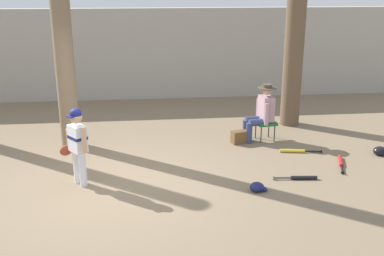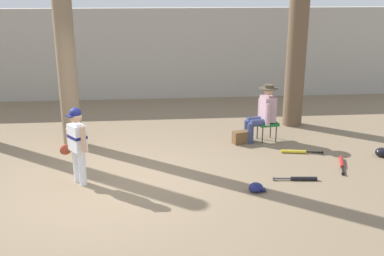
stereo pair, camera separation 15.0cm
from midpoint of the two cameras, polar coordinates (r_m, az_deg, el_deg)
ground_plane at (r=7.74m, az=-9.33°, el=-7.12°), size 60.00×60.00×0.00m
concrete_back_wall at (r=13.23m, az=-7.84°, el=9.02°), size 18.00×0.36×2.51m
tree_behind_spectator at (r=10.72m, az=13.24°, el=10.21°), size 0.58×0.58×4.36m
young_ballplayer at (r=7.69m, az=-13.52°, el=-1.56°), size 0.53×0.50×1.31m
folding_stool at (r=9.80m, az=9.68°, el=0.52°), size 0.45×0.45×0.41m
seated_spectator at (r=9.69m, az=9.22°, el=2.04°), size 0.68×0.54×1.20m
handbag_beside_stool at (r=9.61m, az=6.52°, el=-1.15°), size 0.38×0.27×0.26m
bat_yellow_trainer at (r=9.28m, az=13.25°, el=-2.85°), size 0.81×0.20×0.07m
bat_black_composite at (r=8.07m, az=13.74°, el=-6.08°), size 0.75×0.14×0.07m
bat_red_barrel at (r=8.93m, az=18.46°, el=-4.14°), size 0.34×0.80×0.07m
batting_helmet_black at (r=9.62m, az=22.83°, el=-2.79°), size 0.31×0.24×0.18m
batting_helmet_navy at (r=7.51m, az=8.48°, el=-7.29°), size 0.28×0.21×0.16m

